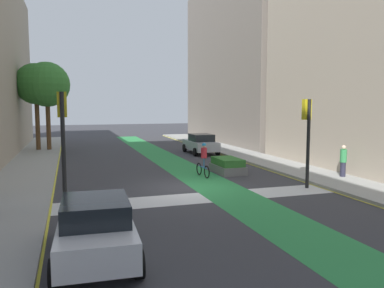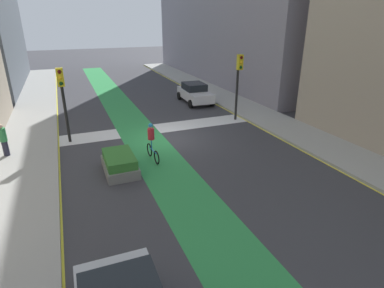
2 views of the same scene
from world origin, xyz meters
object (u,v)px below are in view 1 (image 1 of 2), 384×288
traffic_signal_near_left (63,127)px  median_planter (228,166)px  car_silver_right_far (201,144)px  car_white_left_near (96,227)px  street_tree_near (36,84)px  traffic_signal_near_right (307,126)px  pedestrian_sidewalk_right_a (343,161)px  cyclist_in_lane (203,159)px  street_tree_far (47,85)px

traffic_signal_near_left → median_planter: size_ratio=1.84×
car_silver_right_far → car_white_left_near: 21.24m
street_tree_near → traffic_signal_near_left: bearing=-83.2°
traffic_signal_near_right → median_planter: size_ratio=1.74×
traffic_signal_near_right → pedestrian_sidewalk_right_a: bearing=20.1°
cyclist_in_lane → pedestrian_sidewalk_right_a: 7.29m
car_white_left_near → street_tree_near: 25.14m
traffic_signal_near_right → pedestrian_sidewalk_right_a: size_ratio=2.51×
traffic_signal_near_right → car_silver_right_far: traffic_signal_near_right is taller
pedestrian_sidewalk_right_a → median_planter: (-4.97, 3.61, -0.58)m
car_silver_right_far → car_white_left_near: (-9.38, -19.05, 0.00)m
pedestrian_sidewalk_right_a → street_tree_near: street_tree_near is taller
car_silver_right_far → street_tree_far: bearing=155.2°
pedestrian_sidewalk_right_a → traffic_signal_near_left: bearing=-174.9°
cyclist_in_lane → pedestrian_sidewalk_right_a: (6.70, -2.87, 0.02)m
car_silver_right_far → cyclist_in_lane: bearing=-108.2°
traffic_signal_near_right → car_white_left_near: bearing=-150.6°
pedestrian_sidewalk_right_a → street_tree_near: 24.36m
street_tree_near → street_tree_far: (0.84, -0.09, -0.02)m
median_planter → car_silver_right_far: bearing=81.0°
median_planter → traffic_signal_near_left: bearing=-151.2°
cyclist_in_lane → pedestrian_sidewalk_right_a: size_ratio=1.13×
traffic_signal_near_right → cyclist_in_lane: (-3.70, 3.97, -1.94)m
car_white_left_near → street_tree_near: bearing=97.1°
traffic_signal_near_left → street_tree_near: 19.30m
car_silver_right_far → cyclist_in_lane: size_ratio=2.27×
traffic_signal_near_left → traffic_signal_near_right: bearing=0.7°
street_tree_far → traffic_signal_near_right: bearing=-57.0°
traffic_signal_near_right → median_planter: traffic_signal_near_right is taller
traffic_signal_near_left → cyclist_in_lane: traffic_signal_near_left is taller
street_tree_far → median_planter: street_tree_far is taller
cyclist_in_lane → median_planter: 1.97m
car_silver_right_far → street_tree_far: 13.60m
traffic_signal_near_right → car_silver_right_far: bearing=92.5°
car_white_left_near → median_planter: 13.08m
cyclist_in_lane → pedestrian_sidewalk_right_a: bearing=-23.2°
car_silver_right_far → pedestrian_sidewalk_right_a: bearing=-73.7°
street_tree_far → street_tree_near: bearing=173.7°
car_silver_right_far → traffic_signal_near_left: bearing=-126.9°
cyclist_in_lane → street_tree_far: street_tree_far is taller
car_white_left_near → pedestrian_sidewalk_right_a: 14.62m
cyclist_in_lane → median_planter: (1.73, 0.74, -0.57)m
car_white_left_near → street_tree_far: (-2.20, 24.41, 4.71)m
traffic_signal_near_left → street_tree_far: bearing=94.3°
car_silver_right_far → cyclist_in_lane: 9.96m
car_silver_right_far → pedestrian_sidewalk_right_a: size_ratio=2.56×
cyclist_in_lane → car_white_left_near: bearing=-123.2°
traffic_signal_near_right → car_white_left_near: (-9.98, -5.63, -2.11)m
traffic_signal_near_right → car_silver_right_far: 13.60m
car_silver_right_far → street_tree_far: street_tree_far is taller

